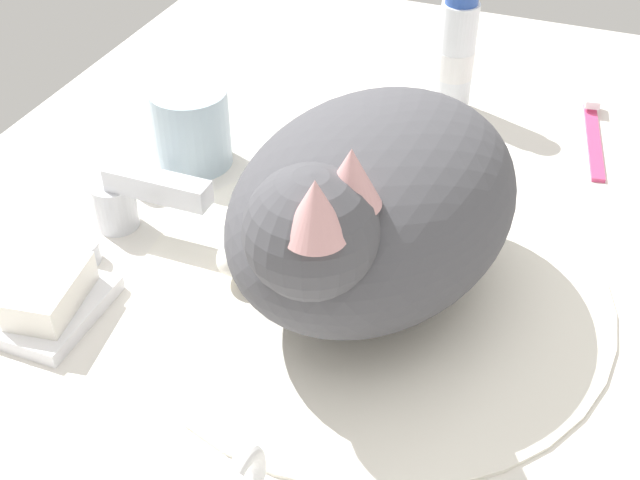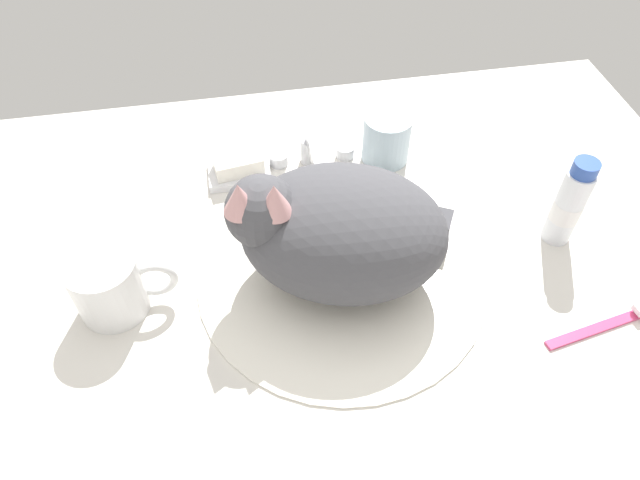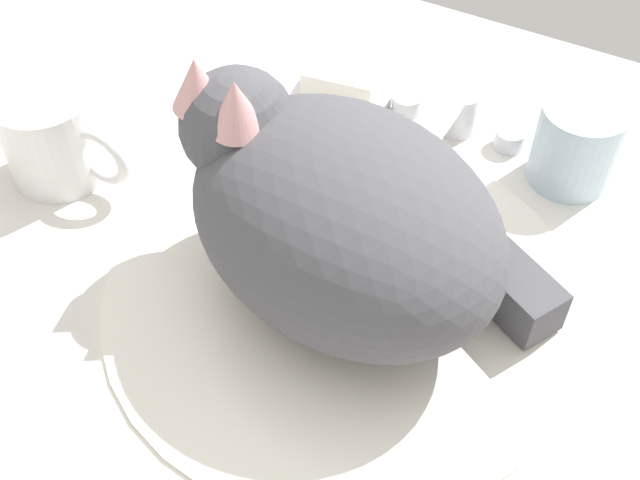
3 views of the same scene
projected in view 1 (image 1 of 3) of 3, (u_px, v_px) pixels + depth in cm
name	position (u px, v px, depth cm)	size (l,w,h in cm)	color
ground_plane	(370.00, 304.00, 64.29)	(110.00, 82.50, 3.00)	silver
sink_basin	(371.00, 286.00, 63.16)	(36.58, 36.58, 0.64)	white
faucet	(128.00, 202.00, 67.67)	(13.02, 10.72, 6.09)	silver
cat	(367.00, 208.00, 57.77)	(30.21, 24.34, 16.82)	#4C4C51
rinse_cup	(191.00, 127.00, 75.02)	(7.04, 7.04, 7.45)	silver
soap_dish	(54.00, 309.00, 60.74)	(9.00, 6.40, 1.20)	white
soap_bar	(49.00, 291.00, 59.59)	(6.96, 4.26, 2.48)	white
toothpaste_bottle	(456.00, 54.00, 81.48)	(3.79, 3.79, 13.08)	white
toothbrush	(594.00, 132.00, 80.51)	(14.29, 3.80, 1.60)	#D83F72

